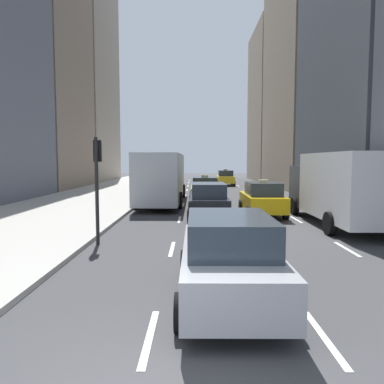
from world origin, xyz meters
The scene contains 12 objects.
sidewalk_left centered at (-7.00, 27.00, 0.07)m, with size 8.00×66.00×0.15m, color #ADAAA3.
lane_markings centered at (2.60, 23.00, 0.01)m, with size 5.72×56.00×0.01m.
building_row_left centered at (-14.00, 26.72, 13.79)m, with size 6.00×55.54×28.80m.
building_row_right centered at (12.00, 28.71, 14.61)m, with size 6.00×55.88×35.83m.
taxi_lead centered at (4.00, 38.61, 0.88)m, with size 2.02×4.40×1.87m.
taxi_second centered at (4.00, 15.31, 0.88)m, with size 2.02×4.40×1.87m.
taxi_third centered at (1.20, 21.24, 0.88)m, with size 2.02×4.40×1.87m.
sedan_black_near centered at (1.20, 14.42, 0.89)m, with size 2.02×4.85×1.74m.
sedan_silver_behind centered at (1.20, 3.59, 0.90)m, with size 2.02×4.77×1.77m.
city_bus centered at (-1.61, 21.27, 1.79)m, with size 2.80×11.61×3.25m.
box_truck centered at (6.80, 12.40, 1.71)m, with size 2.58×8.40×3.15m.
traffic_light_pole centered at (-2.75, 8.75, 2.41)m, with size 0.24×0.42×3.60m.
Camera 1 is at (0.52, -3.79, 2.83)m, focal length 35.00 mm.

